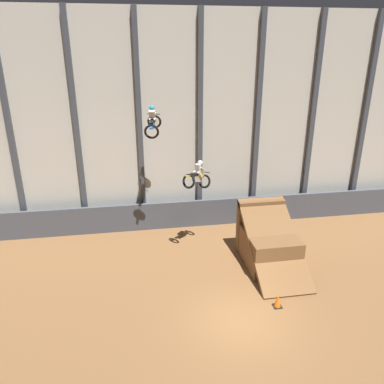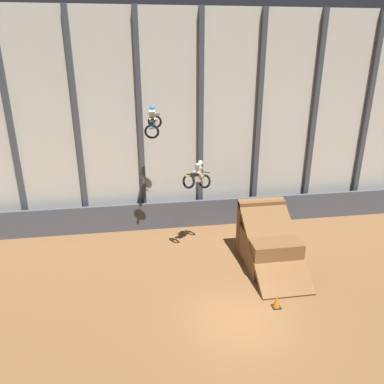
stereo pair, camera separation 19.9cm
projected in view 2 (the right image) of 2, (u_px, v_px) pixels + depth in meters
The scene contains 7 objects.
ground_plane at pixel (240, 321), 14.82m from camera, with size 60.00×60.00×0.00m, color brown.
arena_back_wall at pixel (200, 124), 21.26m from camera, with size 32.00×0.40×12.13m.
lower_barrier at pixel (201, 213), 22.52m from camera, with size 31.36×0.20×1.64m.
dirt_ramp at pixel (267, 242), 18.70m from camera, with size 2.43×4.63×2.97m.
rider_bike_left_air at pixel (153, 122), 18.54m from camera, with size 1.00×1.87×1.57m.
rider_bike_right_air at pixel (197, 177), 18.66m from camera, with size 1.69×1.68×1.62m.
traffic_cone_near_ramp at pixel (277, 302), 15.52m from camera, with size 0.36×0.36×0.58m.
Camera 2 is at (-3.69, -11.54, 10.14)m, focal length 35.00 mm.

